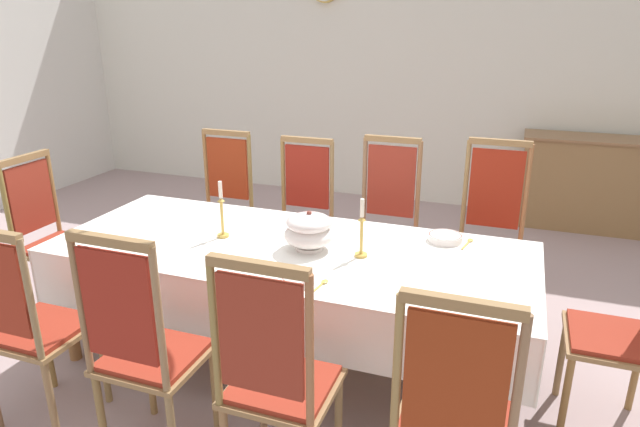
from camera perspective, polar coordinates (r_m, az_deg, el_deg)
The scene contains 22 objects.
ground at distance 3.74m, azimuth -1.27°, elevation -12.70°, with size 8.09×6.21×0.04m, color #A38B8C.
back_wall at distance 6.22m, azimuth 9.46°, elevation 15.06°, with size 8.09×0.08×3.05m, color silver.
dining_table at distance 3.19m, azimuth -3.16°, elevation -4.56°, with size 2.69×1.07×0.74m.
tablecloth at distance 3.19m, azimuth -3.15°, elevation -4.67°, with size 2.71×1.09×0.34m.
chair_south_a at distance 3.07m, azimuth -27.71°, elevation -9.87°, with size 0.44×0.42×1.11m.
chair_north_a at distance 4.42m, azimuth -10.01°, elevation 0.96°, with size 0.44×0.42×1.15m.
chair_south_b at distance 2.64m, azimuth -17.61°, elevation -12.81°, with size 0.44×0.42×1.17m.
chair_north_b at distance 4.14m, azimuth -1.92°, elevation -0.07°, with size 0.44×0.42×1.14m.
chair_south_c at distance 2.36m, azimuth -4.53°, elevation -16.29°, with size 0.44×0.42×1.16m.
chair_north_c at distance 3.96m, azimuth 6.73°, elevation -0.87°, with size 0.44×0.42×1.19m.
chair_south_d at distance 2.22m, azimuth 13.55°, elevation -19.66°, with size 0.44×0.42×1.14m.
chair_north_d at distance 3.87m, azimuth 17.02°, elevation -1.91°, with size 0.44×0.42×1.23m.
chair_head_west at distance 4.18m, azimuth -25.80°, elevation -1.95°, with size 0.42×0.44×1.12m.
chair_head_east at distance 3.07m, azimuth 29.16°, elevation -9.87°, with size 0.42×0.44×1.16m.
soup_tureen at distance 3.08m, azimuth -1.11°, elevation -1.77°, with size 0.28×0.28×0.23m.
candlestick_west at distance 3.29m, azimuth -10.01°, elevation -0.15°, with size 0.07×0.07×0.34m.
candlestick_east at distance 2.98m, azimuth 4.27°, elevation -2.11°, with size 0.07×0.07×0.33m.
bowl_near_left at distance 3.30m, azimuth 12.68°, elevation -2.38°, with size 0.20×0.20×0.04m.
bowl_near_right at distance 2.72m, azimuth -2.31°, elevation -6.70°, with size 0.17×0.17×0.04m.
spoon_primary at distance 3.32m, azimuth 15.02°, elevation -2.78°, with size 0.05×0.18×0.01m.
spoon_secondary at distance 2.72m, azimuth 0.25°, elevation -7.16°, with size 0.04×0.18×0.01m.
sideboard at distance 6.03m, azimuth 26.54°, elevation 2.74°, with size 1.44×0.48×0.90m.
Camera 1 is at (1.15, -2.96, 1.97)m, focal length 31.27 mm.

